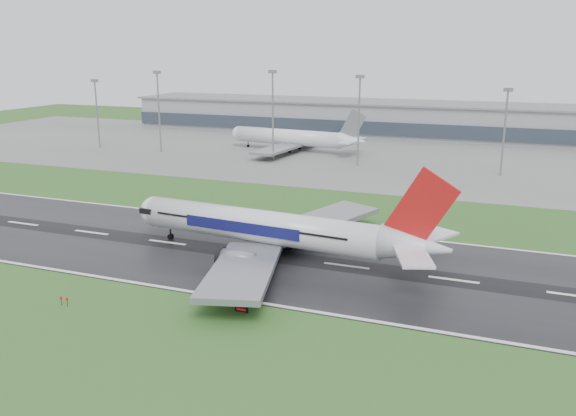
% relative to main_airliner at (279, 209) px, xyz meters
% --- Properties ---
extents(ground, '(520.00, 520.00, 0.00)m').
position_rel_main_airliner_xyz_m(ground, '(-26.10, -0.04, -10.03)').
color(ground, '#28551F').
rests_on(ground, ground).
extents(runway, '(400.00, 45.00, 0.10)m').
position_rel_main_airliner_xyz_m(runway, '(-26.10, -0.04, -9.98)').
color(runway, black).
rests_on(runway, ground).
extents(apron, '(400.00, 130.00, 0.08)m').
position_rel_main_airliner_xyz_m(apron, '(-26.10, 124.96, -9.99)').
color(apron, slate).
rests_on(apron, ground).
extents(terminal, '(240.00, 36.00, 15.00)m').
position_rel_main_airliner_xyz_m(terminal, '(-26.10, 184.96, -2.53)').
color(terminal, gray).
rests_on(terminal, ground).
extents(main_airliner, '(72.30, 69.37, 19.86)m').
position_rel_main_airliner_xyz_m(main_airliner, '(0.00, 0.00, 0.00)').
color(main_airliner, silver).
rests_on(main_airliner, runway).
extents(parked_airliner, '(66.51, 62.80, 17.80)m').
position_rel_main_airliner_xyz_m(parked_airliner, '(-42.49, 121.31, -1.05)').
color(parked_airliner, silver).
rests_on(parked_airliner, apron).
extents(runway_sign, '(2.29, 0.86, 1.04)m').
position_rel_main_airliner_xyz_m(runway_sign, '(3.98, -26.19, -9.51)').
color(runway_sign, black).
rests_on(runway_sign, ground).
extents(floodmast_0, '(0.64, 0.64, 27.29)m').
position_rel_main_airliner_xyz_m(floodmast_0, '(-121.99, 99.96, 3.61)').
color(floodmast_0, gray).
rests_on(floodmast_0, ground).
extents(floodmast_1, '(0.64, 0.64, 31.03)m').
position_rel_main_airliner_xyz_m(floodmast_1, '(-91.76, 99.96, 5.48)').
color(floodmast_1, gray).
rests_on(floodmast_1, ground).
extents(floodmast_2, '(0.64, 0.64, 31.89)m').
position_rel_main_airliner_xyz_m(floodmast_2, '(-42.60, 99.96, 5.91)').
color(floodmast_2, gray).
rests_on(floodmast_2, ground).
extents(floodmast_3, '(0.64, 0.64, 30.67)m').
position_rel_main_airliner_xyz_m(floodmast_3, '(-9.92, 99.96, 5.30)').
color(floodmast_3, gray).
rests_on(floodmast_3, ground).
extents(floodmast_4, '(0.64, 0.64, 27.33)m').
position_rel_main_airliner_xyz_m(floodmast_4, '(38.51, 99.96, 3.63)').
color(floodmast_4, gray).
rests_on(floodmast_4, ground).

